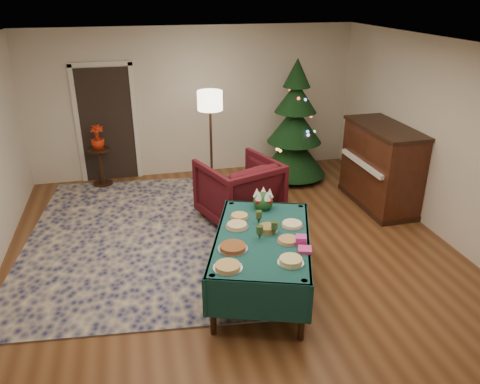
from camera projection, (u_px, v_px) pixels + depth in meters
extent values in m
plane|color=#593319|center=(239.00, 266.00, 6.05)|extent=(7.00, 7.00, 0.00)
plane|color=white|center=(239.00, 50.00, 4.95)|extent=(7.00, 7.00, 0.00)
plane|color=beige|center=(195.00, 102.00, 8.61)|extent=(6.00, 0.00, 6.00)
plane|color=beige|center=(460.00, 149.00, 6.14)|extent=(0.00, 7.00, 7.00)
cube|color=black|center=(107.00, 126.00, 8.39)|extent=(0.92, 0.02, 2.04)
cube|color=silver|center=(78.00, 126.00, 8.26)|extent=(0.08, 0.04, 2.14)
cube|color=silver|center=(135.00, 122.00, 8.47)|extent=(0.08, 0.04, 2.14)
cube|color=silver|center=(100.00, 64.00, 7.94)|extent=(1.08, 0.04, 0.08)
cube|color=#121744|center=(142.00, 235.00, 6.77)|extent=(3.62, 4.51, 0.02)
cylinder|color=black|center=(213.00, 305.00, 4.73)|extent=(0.07, 0.07, 0.72)
cylinder|color=black|center=(232.00, 228.00, 6.25)|extent=(0.07, 0.07, 0.72)
cylinder|color=black|center=(302.00, 311.00, 4.65)|extent=(0.07, 0.07, 0.72)
cylinder|color=black|center=(299.00, 231.00, 6.17)|extent=(0.07, 0.07, 0.72)
cube|color=#134342|center=(262.00, 238.00, 5.32)|extent=(1.59, 2.07, 0.04)
cube|color=#134342|center=(266.00, 218.00, 6.22)|extent=(1.03, 0.38, 0.45)
cube|color=#134342|center=(257.00, 301.00, 4.58)|extent=(1.03, 0.38, 0.45)
cube|color=#134342|center=(307.00, 255.00, 5.35)|extent=(0.63, 1.76, 0.45)
cube|color=#134342|center=(218.00, 251.00, 5.45)|extent=(0.63, 1.76, 0.45)
cylinder|color=silver|center=(228.00, 268.00, 4.70)|extent=(0.30, 0.30, 0.01)
cylinder|color=tan|center=(228.00, 266.00, 4.69)|extent=(0.26, 0.26, 0.03)
cylinder|color=silver|center=(291.00, 263.00, 4.79)|extent=(0.28, 0.28, 0.01)
cylinder|color=#D8D172|center=(291.00, 260.00, 4.78)|extent=(0.23, 0.23, 0.05)
cylinder|color=silver|center=(233.00, 249.00, 5.04)|extent=(0.33, 0.33, 0.01)
cylinder|color=brown|center=(233.00, 247.00, 5.03)|extent=(0.28, 0.28, 0.04)
cylinder|color=silver|center=(288.00, 241.00, 5.19)|extent=(0.26, 0.26, 0.01)
cylinder|color=#B2844C|center=(288.00, 240.00, 5.18)|extent=(0.22, 0.22, 0.03)
cylinder|color=silver|center=(237.00, 227.00, 5.49)|extent=(0.27, 0.27, 0.01)
cylinder|color=#D8BF7F|center=(237.00, 225.00, 5.48)|extent=(0.23, 0.23, 0.04)
cylinder|color=silver|center=(267.00, 231.00, 5.41)|extent=(0.24, 0.24, 0.01)
cylinder|color=maroon|center=(268.00, 228.00, 5.39)|extent=(0.21, 0.21, 0.06)
cylinder|color=silver|center=(292.00, 225.00, 5.53)|extent=(0.27, 0.27, 0.01)
cylinder|color=#F2EACC|center=(292.00, 224.00, 5.52)|extent=(0.23, 0.23, 0.03)
cylinder|color=silver|center=(239.00, 217.00, 5.73)|extent=(0.24, 0.24, 0.01)
cylinder|color=tan|center=(239.00, 216.00, 5.72)|extent=(0.20, 0.20, 0.03)
cone|color=#2D471E|center=(259.00, 221.00, 5.56)|extent=(0.07, 0.07, 0.09)
cylinder|color=#2D471E|center=(259.00, 214.00, 5.53)|extent=(0.08, 0.08, 0.09)
cone|color=#2D471E|center=(274.00, 232.00, 5.32)|extent=(0.07, 0.07, 0.09)
cylinder|color=#2D471E|center=(274.00, 225.00, 5.28)|extent=(0.08, 0.08, 0.09)
cone|color=#2D471E|center=(260.00, 236.00, 5.22)|extent=(0.07, 0.07, 0.09)
cylinder|color=#2D471E|center=(260.00, 229.00, 5.19)|extent=(0.08, 0.08, 0.09)
cube|color=#DC3D89|center=(305.00, 250.00, 5.00)|extent=(0.18, 0.18, 0.04)
cube|color=#D83CA6|center=(301.00, 240.00, 5.13)|extent=(0.15, 0.15, 0.10)
sphere|color=#1E4C1E|center=(263.00, 202.00, 5.93)|extent=(0.25, 0.25, 0.25)
cone|color=white|center=(270.00, 193.00, 5.90)|extent=(0.10, 0.10, 0.12)
cone|color=white|center=(263.00, 191.00, 5.96)|extent=(0.10, 0.10, 0.12)
cone|color=white|center=(257.00, 192.00, 5.91)|extent=(0.10, 0.10, 0.12)
cone|color=white|center=(259.00, 196.00, 5.82)|extent=(0.10, 0.10, 0.12)
cone|color=white|center=(267.00, 196.00, 5.81)|extent=(0.10, 0.10, 0.12)
sphere|color=#B20C0F|center=(268.00, 196.00, 5.98)|extent=(0.07, 0.07, 0.07)
sphere|color=#B20C0F|center=(257.00, 197.00, 5.98)|extent=(0.07, 0.07, 0.07)
sphere|color=#B20C0F|center=(258.00, 202.00, 5.84)|extent=(0.07, 0.07, 0.07)
sphere|color=#B20C0F|center=(270.00, 201.00, 5.85)|extent=(0.07, 0.07, 0.07)
imported|color=#470F16|center=(239.00, 188.00, 7.04)|extent=(1.31, 1.27, 1.07)
cylinder|color=#A57F3F|center=(212.00, 187.00, 8.38)|extent=(0.29, 0.29, 0.03)
cylinder|color=black|center=(211.00, 146.00, 8.06)|extent=(0.04, 0.04, 1.58)
cylinder|color=#FFEABF|center=(210.00, 100.00, 7.74)|extent=(0.42, 0.42, 0.32)
cylinder|color=black|center=(103.00, 184.00, 8.50)|extent=(0.35, 0.35, 0.04)
cylinder|color=black|center=(101.00, 167.00, 8.37)|extent=(0.08, 0.08, 0.64)
cylinder|color=black|center=(99.00, 150.00, 8.24)|extent=(0.39, 0.39, 0.03)
imported|color=red|center=(98.00, 142.00, 8.18)|extent=(0.24, 0.43, 0.24)
cylinder|color=black|center=(292.00, 173.00, 8.79)|extent=(0.13, 0.13, 0.18)
cone|color=black|center=(293.00, 153.00, 8.62)|extent=(1.47, 1.47, 0.77)
cone|color=black|center=(295.00, 124.00, 8.40)|extent=(1.21, 1.21, 0.66)
cone|color=black|center=(296.00, 97.00, 8.20)|extent=(0.91, 0.91, 0.55)
cone|color=black|center=(297.00, 73.00, 8.03)|extent=(0.59, 0.59, 0.49)
cube|color=black|center=(376.00, 201.00, 7.76)|extent=(0.68, 1.53, 0.09)
cube|color=black|center=(381.00, 166.00, 7.50)|extent=(0.66, 1.50, 1.24)
cube|color=black|center=(386.00, 128.00, 7.24)|extent=(0.70, 1.55, 0.05)
cube|color=white|center=(363.00, 163.00, 7.40)|extent=(0.14, 1.28, 0.06)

